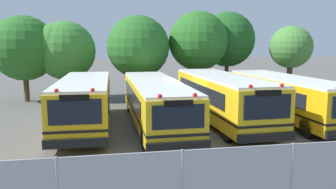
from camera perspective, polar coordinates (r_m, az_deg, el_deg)
ground_plane at (r=19.04m, az=3.63°, el=-4.66°), size 160.00×160.00×0.00m
school_bus_0 at (r=18.11m, az=-13.77°, el=-1.07°), size 2.72×9.43×2.66m
school_bus_1 at (r=18.20m, az=-2.12°, el=-0.99°), size 2.58×11.51×2.52m
school_bus_2 at (r=19.03m, az=9.07°, el=-0.36°), size 2.87×10.37×2.73m
school_bus_3 at (r=20.66m, az=19.20°, el=-0.23°), size 2.81×10.63×2.58m
tree_0 at (r=27.33m, az=-22.75°, el=6.98°), size 4.80×4.80×6.38m
tree_1 at (r=26.96m, az=-17.19°, el=7.23°), size 4.55×4.45×6.01m
tree_2 at (r=26.18m, az=-4.79°, el=7.86°), size 4.74×4.74×6.45m
tree_3 at (r=27.46m, az=5.13°, el=8.97°), size 4.72×4.72×6.87m
tree_4 at (r=29.96m, az=10.03°, el=9.08°), size 4.67×4.67×6.99m
tree_5 at (r=29.90m, az=19.98°, el=7.40°), size 3.47×3.47×5.76m
chainlink_fence at (r=9.99m, az=19.98°, el=-12.28°), size 18.26×0.07×1.75m
traffic_cone at (r=11.37m, az=14.26°, el=-12.74°), size 0.44×0.44×0.58m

